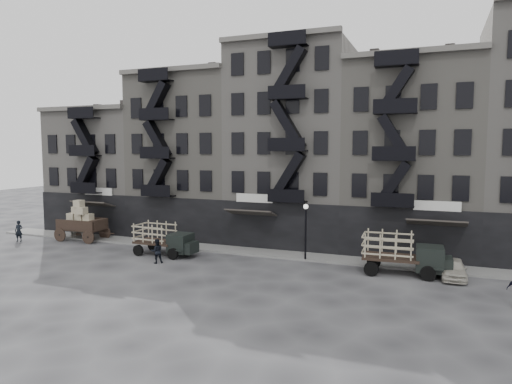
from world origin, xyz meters
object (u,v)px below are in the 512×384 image
(horse, at_px, (78,231))
(wagon, at_px, (81,218))
(stake_truck_west, at_px, (164,237))
(car_east, at_px, (453,269))
(stake_truck_east, at_px, (403,251))
(pedestrian_west, at_px, (19,231))
(pedestrian_mid, at_px, (157,251))

(horse, bearing_deg, wagon, -97.36)
(stake_truck_west, bearing_deg, car_east, 4.77)
(stake_truck_east, xyz_separation_m, pedestrian_west, (-33.01, -1.31, -0.66))
(car_east, bearing_deg, horse, 176.85)
(pedestrian_mid, bearing_deg, pedestrian_west, -47.64)
(horse, relative_size, stake_truck_west, 0.37)
(horse, bearing_deg, car_east, -99.57)
(wagon, distance_m, pedestrian_west, 5.59)
(car_east, height_order, pedestrian_mid, pedestrian_mid)
(wagon, xyz_separation_m, pedestrian_mid, (11.18, -4.59, -1.21))
(car_east, bearing_deg, stake_truck_west, -177.84)
(pedestrian_west, bearing_deg, horse, 7.45)
(horse, distance_m, pedestrian_west, 5.14)
(stake_truck_east, height_order, pedestrian_mid, stake_truck_east)
(wagon, distance_m, stake_truck_east, 28.17)
(horse, relative_size, car_east, 0.50)
(wagon, relative_size, stake_truck_east, 0.78)
(stake_truck_west, relative_size, pedestrian_mid, 2.85)
(horse, height_order, car_east, horse)
(pedestrian_west, bearing_deg, car_east, -18.90)
(car_east, xyz_separation_m, pedestrian_west, (-36.12, -1.60, 0.31))
(wagon, height_order, stake_truck_east, wagon)
(pedestrian_mid, bearing_deg, stake_truck_east, 151.24)
(horse, distance_m, pedestrian_mid, 12.43)
(horse, xyz_separation_m, pedestrian_mid, (11.55, -4.59, 0.11))
(stake_truck_east, bearing_deg, pedestrian_west, 179.74)
(stake_truck_east, xyz_separation_m, car_east, (3.11, 0.29, -0.97))
(horse, height_order, stake_truck_west, stake_truck_west)
(car_east, relative_size, pedestrian_mid, 2.10)
(pedestrian_west, height_order, pedestrian_mid, pedestrian_west)
(stake_truck_west, height_order, car_east, stake_truck_west)
(stake_truck_east, bearing_deg, horse, 175.12)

